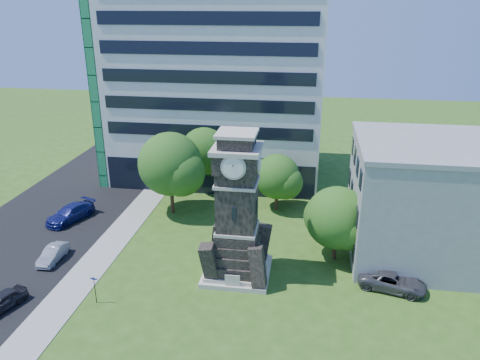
% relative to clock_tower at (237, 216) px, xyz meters
% --- Properties ---
extents(ground, '(160.00, 160.00, 0.00)m').
position_rel_clock_tower_xyz_m(ground, '(-3.00, -2.00, -5.28)').
color(ground, '#2F5016').
rests_on(ground, ground).
extents(sidewalk, '(3.00, 70.00, 0.06)m').
position_rel_clock_tower_xyz_m(sidewalk, '(-12.50, 3.00, -5.25)').
color(sidewalk, gray).
rests_on(sidewalk, ground).
extents(street, '(14.00, 80.00, 0.02)m').
position_rel_clock_tower_xyz_m(street, '(-21.00, 3.00, -5.27)').
color(street, black).
rests_on(street, ground).
extents(clock_tower, '(5.40, 5.40, 12.22)m').
position_rel_clock_tower_xyz_m(clock_tower, '(0.00, 0.00, 0.00)').
color(clock_tower, beige).
rests_on(clock_tower, ground).
extents(office_tall, '(26.20, 15.11, 28.60)m').
position_rel_clock_tower_xyz_m(office_tall, '(-6.20, 23.84, 8.94)').
color(office_tall, white).
rests_on(office_tall, ground).
extents(office_low, '(15.20, 12.20, 10.40)m').
position_rel_clock_tower_xyz_m(office_low, '(16.97, 6.00, -0.07)').
color(office_low, '#929497').
rests_on(office_low, ground).
extents(car_street_south, '(2.70, 4.16, 1.32)m').
position_rel_clock_tower_xyz_m(car_street_south, '(-16.41, -7.45, -4.62)').
color(car_street_south, black).
rests_on(car_street_south, ground).
extents(car_street_mid, '(1.39, 3.81, 1.25)m').
position_rel_clock_tower_xyz_m(car_street_mid, '(-16.26, -0.40, -4.66)').
color(car_street_mid, gray).
rests_on(car_street_mid, ground).
extents(car_street_north, '(4.05, 5.89, 1.58)m').
position_rel_clock_tower_xyz_m(car_street_north, '(-18.64, 7.31, -4.49)').
color(car_street_north, navy).
rests_on(car_street_north, ground).
extents(car_east_lot, '(5.62, 3.58, 1.44)m').
position_rel_clock_tower_xyz_m(car_east_lot, '(12.44, -0.37, -4.56)').
color(car_east_lot, '#45454A').
rests_on(car_east_lot, ground).
extents(park_bench, '(1.99, 0.53, 1.03)m').
position_rel_clock_tower_xyz_m(park_bench, '(-1.36, -0.70, -4.74)').
color(park_bench, black).
rests_on(park_bench, ground).
extents(street_sign, '(0.54, 0.05, 2.25)m').
position_rel_clock_tower_xyz_m(street_sign, '(-9.85, -5.66, -3.87)').
color(street_sign, black).
rests_on(street_sign, ground).
extents(tree_nw, '(7.30, 6.63, 8.85)m').
position_rel_clock_tower_xyz_m(tree_nw, '(-8.65, 10.77, 0.03)').
color(tree_nw, '#332114').
rests_on(tree_nw, ground).
extents(tree_nc, '(6.72, 6.11, 8.27)m').
position_rel_clock_tower_xyz_m(tree_nc, '(-6.20, 17.49, -0.28)').
color(tree_nc, '#332114').
rests_on(tree_nc, ground).
extents(tree_ne, '(5.32, 4.83, 6.23)m').
position_rel_clock_tower_xyz_m(tree_ne, '(2.24, 13.34, -1.62)').
color(tree_ne, '#332114').
rests_on(tree_ne, ground).
extents(tree_east, '(5.97, 5.43, 6.71)m').
position_rel_clock_tower_xyz_m(tree_east, '(8.13, 3.64, -1.44)').
color(tree_east, '#332114').
rests_on(tree_east, ground).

